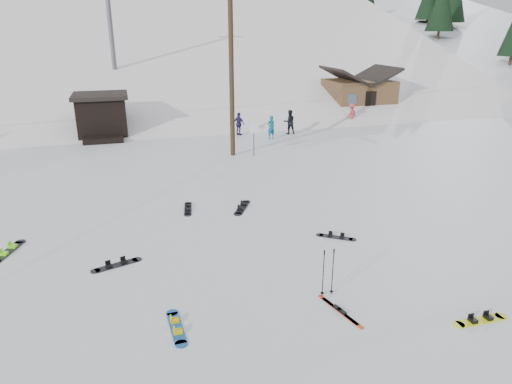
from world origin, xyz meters
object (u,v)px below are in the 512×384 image
object	(u,v)px
hero_snowboard	(176,327)
hero_skis	(340,311)
utility_pole	(231,68)
cabin	(358,95)

from	to	relation	value
hero_snowboard	hero_skis	distance (m)	4.03
utility_pole	cabin	world-z (taller)	utility_pole
cabin	hero_skis	bearing A→B (deg)	-118.82
cabin	hero_skis	world-z (taller)	cabin
hero_snowboard	hero_skis	world-z (taller)	hero_snowboard
cabin	hero_snowboard	distance (m)	30.65
cabin	hero_skis	xyz separation A→B (m)	(-13.92, -25.29, -1.46)
hero_snowboard	cabin	bearing A→B (deg)	-38.75
utility_pole	hero_snowboard	world-z (taller)	utility_pole
cabin	hero_snowboard	size ratio (longest dim) A/B	3.50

